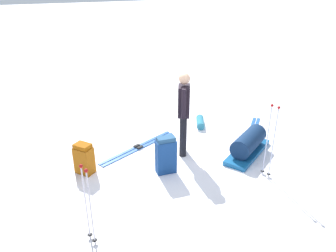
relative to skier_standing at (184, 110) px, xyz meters
The scene contains 10 objects.
ground_plane 1.02m from the skier_standing, 83.28° to the right, with size 80.00×80.00×0.00m, color white.
skier_standing is the anchor object (origin of this frame).
ski_pair_near 1.35m from the skier_standing, 126.61° to the right, with size 0.94×1.88×0.05m.
ski_pair_far 2.14m from the skier_standing, 96.36° to the left, with size 1.37×1.32×0.05m.
backpack_large_dark 0.99m from the skier_standing, 49.63° to the right, with size 0.23×0.38×0.73m.
backpack_bright 2.09m from the skier_standing, 92.30° to the right, with size 0.40×0.38×0.59m.
ski_poles_planted_near 1.71m from the skier_standing, 37.29° to the left, with size 0.19×0.11×1.38m.
ski_poles_planted_far 2.81m from the skier_standing, 52.53° to the right, with size 0.20×0.11×1.21m.
gear_sled 1.51m from the skier_standing, 64.69° to the left, with size 1.11×1.41×0.49m.
sleeping_mat_rolled 1.67m from the skier_standing, 136.80° to the left, with size 0.18×0.18×0.55m, color teal.
Camera 1 is at (5.22, -2.28, 3.36)m, focal length 34.97 mm.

